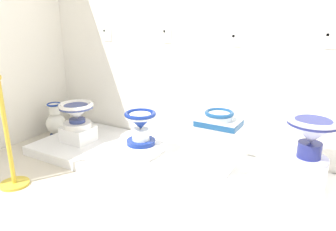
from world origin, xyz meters
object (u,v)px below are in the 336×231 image
Objects in this scene: antique_toilet_leftmost at (218,131)px; info_placard_fourth at (332,40)px; antique_toilet_squat_floral at (77,112)px; info_placard_second at (167,36)px; antique_toilet_tall_cobalt at (312,133)px; plinth_block_squat_floral at (78,134)px; plinth_block_leftmost at (217,160)px; plinth_block_tall_cobalt at (306,175)px; antique_toilet_slender_white at (141,124)px; decorative_vase_companion at (56,122)px; info_placard_first at (107,35)px; info_placard_third at (236,40)px; stanchion_post_near_left at (10,155)px; plinth_block_slender_white at (141,148)px.

info_placard_fourth is (0.80, 0.46, 0.82)m from antique_toilet_leftmost.
info_placard_second reaches higher than antique_toilet_squat_floral.
antique_toilet_tall_cobalt is 0.82m from info_placard_fourth.
plinth_block_leftmost is at bearing 5.11° from plinth_block_squat_floral.
plinth_block_squat_floral is at bearing -175.96° from plinth_block_tall_cobalt.
antique_toilet_slender_white is 0.83× the size of antique_toilet_tall_cobalt.
decorative_vase_companion is (-0.55, 0.17, 0.00)m from plinth_block_squat_floral.
plinth_block_leftmost is at bearing -178.21° from plinth_block_tall_cobalt.
info_placard_second is at bearing 150.66° from plinth_block_leftmost.
info_placard_fourth is at bearing 13.92° from plinth_block_squat_floral.
decorative_vase_companion is at bearing -179.89° from plinth_block_tall_cobalt.
antique_toilet_squat_floral is at bearing -174.89° from plinth_block_leftmost.
antique_toilet_squat_floral is 1.24× the size of plinth_block_tall_cobalt.
info_placard_second is (0.83, -0.00, 0.02)m from info_placard_first.
antique_toilet_leftmost is 0.91× the size of decorative_vase_companion.
antique_toilet_squat_floral is 1.66m from plinth_block_leftmost.
info_placard_fourth is (0.83, 0.00, 0.03)m from info_placard_third.
plinth_block_squat_floral is at bearing -143.85° from info_placard_second.
antique_toilet_slender_white is 1.91m from info_placard_fourth.
plinth_block_tall_cobalt is (2.42, 0.17, -0.22)m from antique_toilet_squat_floral.
antique_toilet_leftmost is 0.38× the size of stanchion_post_near_left.
plinth_block_tall_cobalt is 1.16m from info_placard_fourth.
info_placard_third is 2.45m from decorative_vase_companion.
antique_toilet_leftmost is at bearing 5.11° from antique_toilet_squat_floral.
info_placard_third is (-0.81, 0.43, 0.66)m from antique_toilet_tall_cobalt.
stanchion_post_near_left reaches higher than antique_toilet_leftmost.
antique_toilet_tall_cobalt is (0.78, 0.02, 0.13)m from antique_toilet_leftmost.
info_placard_first is 0.83m from info_placard_second.
plinth_block_tall_cobalt is 1.96m from info_placard_second.
antique_toilet_tall_cobalt is at bearing 3.27° from plinth_block_slender_white.
stanchion_post_near_left is (-0.74, -0.99, 0.15)m from plinth_block_slender_white.
antique_toilet_slender_white is 0.87× the size of antique_toilet_leftmost.
antique_toilet_slender_white reaches higher than plinth_block_squat_floral.
antique_toilet_slender_white is at bearing -176.73° from plinth_block_tall_cobalt.
antique_toilet_leftmost is at bearing 4.67° from antique_toilet_slender_white.
plinth_block_slender_white is at bearing 5.56° from plinth_block_squat_floral.
info_placard_fourth is at bearing 17.94° from antique_toilet_slender_white.
plinth_block_leftmost is 0.72× the size of antique_toilet_tall_cobalt.
antique_toilet_leftmost is 1.23m from info_placard_fourth.
plinth_block_slender_white is 1.48m from info_placard_first.
antique_toilet_slender_white is at bearing -91.07° from info_placard_second.
antique_toilet_leftmost is at bearing -29.34° from info_placard_second.
decorative_vase_companion is at bearing -179.89° from antique_toilet_tall_cobalt.
plinth_block_slender_white is at bearing 90.00° from antique_toilet_slender_white.
info_placard_fourth reaches higher than antique_toilet_squat_floral.
antique_toilet_leftmost is 2.64× the size of info_placard_first.
plinth_block_tall_cobalt reaches higher than plinth_block_leftmost.
antique_toilet_leftmost is 1.89m from stanchion_post_near_left.
decorative_vase_companion is at bearing 120.34° from stanchion_post_near_left.
decorative_vase_companion is at bearing 179.52° from antique_toilet_leftmost.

